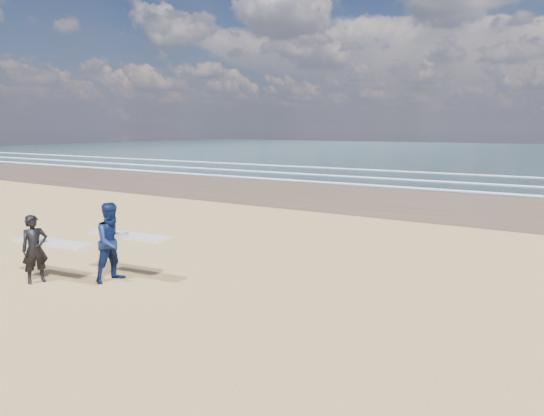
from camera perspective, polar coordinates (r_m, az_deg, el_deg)
The scene contains 2 objects.
surfer_near at distance 13.04m, azimuth -25.85°, elevation -4.25°, with size 2.25×1.10×1.67m.
surfer_far at distance 12.49m, azimuth -18.11°, elevation -3.75°, with size 2.24×1.25×1.94m.
Camera 1 is at (11.40, -7.17, 3.72)m, focal length 32.00 mm.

